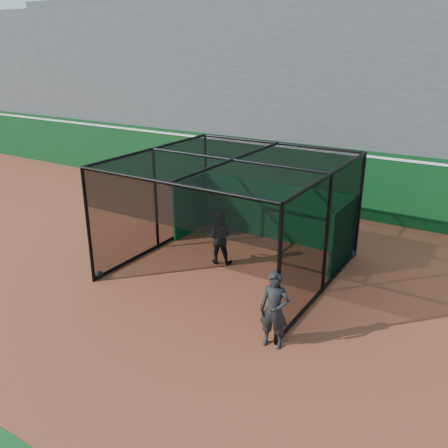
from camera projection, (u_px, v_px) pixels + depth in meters
The scene contains 6 objects.
ground at pixel (178, 299), 11.91m from camera, with size 120.00×120.00×0.00m, color brown.
outfield_wall at pixel (310, 176), 18.21m from camera, with size 50.00×0.50×2.50m.
grandstand at pixel (349, 84), 20.09m from camera, with size 50.00×7.85×8.95m.
batting_cage at pixel (233, 216), 13.07m from camera, with size 5.54×5.52×3.14m.
batter at pixel (219, 237), 13.66m from camera, with size 0.77×0.60×1.58m, color black.
on_deck_player at pixel (274, 310), 9.76m from camera, with size 0.69×0.51×1.71m.
Camera 1 is at (6.55, -8.28, 5.94)m, focal length 38.00 mm.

